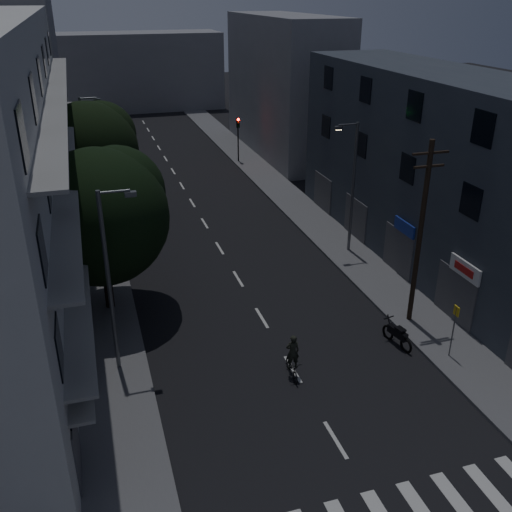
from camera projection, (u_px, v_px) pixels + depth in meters
ground at (203, 221)px, 40.86m from camera, size 160.00×160.00×0.00m
sidewalk_left at (95, 232)px, 38.84m from camera, size 3.00×90.00×0.15m
sidewalk_right at (301, 209)px, 42.81m from camera, size 3.00×90.00×0.15m
lane_markings at (187, 194)px, 46.27m from camera, size 0.15×60.50×0.01m
building_right at (449, 176)px, 32.17m from camera, size 6.19×28.00×11.00m
building_far_left at (25, 72)px, 54.25m from camera, size 6.00×20.00×16.00m
building_far_right at (284, 86)px, 56.03m from camera, size 6.00×20.00×13.00m
building_far_end at (132, 72)px, 77.77m from camera, size 24.00×8.00×10.00m
tree_near at (101, 212)px, 27.38m from camera, size 6.72×6.72×8.29m
tree_mid at (90, 147)px, 38.72m from camera, size 6.71×6.71×8.26m
tree_far at (85, 136)px, 44.63m from camera, size 5.81×5.81×7.18m
traffic_signal_far_right at (238, 130)px, 53.44m from camera, size 0.28×0.37×4.10m
traffic_signal_far_left at (94, 136)px, 51.23m from camera, size 0.28×0.37×4.10m
street_lamp_left_near at (111, 274)px, 22.93m from camera, size 1.51×0.25×8.00m
street_lamp_right at (352, 182)px, 34.07m from camera, size 1.51×0.25×8.00m
street_lamp_left_far at (87, 146)px, 41.85m from camera, size 1.51×0.25×8.00m
utility_pole at (420, 231)px, 26.38m from camera, size 1.80×0.24×9.00m
bus_stop_sign at (455, 322)px, 24.77m from camera, size 0.06×0.35×2.52m
motorcycle at (397, 335)px, 26.34m from camera, size 0.67×1.99×1.28m
cyclist at (292, 362)px, 24.12m from camera, size 0.65×1.63×2.02m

